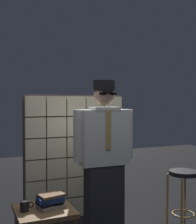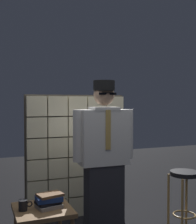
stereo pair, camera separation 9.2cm
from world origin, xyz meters
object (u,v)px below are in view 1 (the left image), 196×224
coffee_mug (25,206)px  book_stack (50,201)px  standing_person (104,158)px  bar_stool (183,186)px  side_table (44,217)px

coffee_mug → book_stack: bearing=0.0°
standing_person → bar_stool: size_ratio=2.43×
standing_person → side_table: bearing=-156.3°
standing_person → book_stack: 0.81m
book_stack → coffee_mug: (-0.23, -0.00, -0.02)m
book_stack → side_table: bearing=-179.8°
side_table → bar_stool: bearing=4.5°
bar_stool → coffee_mug: 1.89m
standing_person → book_stack: standing_person is taller
bar_stool → book_stack: size_ratio=2.76×
coffee_mug → side_table: bearing=-0.1°
standing_person → coffee_mug: standing_person is taller
book_stack → standing_person: bearing=24.2°
book_stack → bar_stool: bearing=4.6°
standing_person → bar_stool: (0.96, -0.18, -0.38)m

